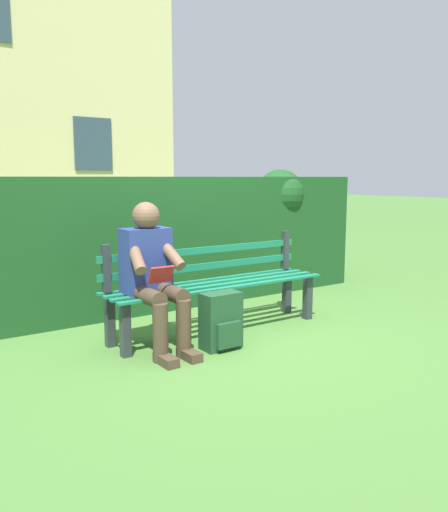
% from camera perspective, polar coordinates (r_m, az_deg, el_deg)
% --- Properties ---
extents(ground, '(60.00, 60.00, 0.00)m').
position_cam_1_polar(ground, '(4.73, -0.70, -8.22)').
color(ground, '#477533').
extents(park_bench, '(2.07, 0.46, 0.83)m').
position_cam_1_polar(park_bench, '(4.67, -1.10, -3.05)').
color(park_bench, '#2D3338').
rests_on(park_bench, ground).
extents(person_seated, '(0.44, 0.73, 1.17)m').
position_cam_1_polar(person_seated, '(4.16, -7.77, -1.81)').
color(person_seated, navy).
rests_on(person_seated, ground).
extents(hedge_backdrop, '(4.65, 0.72, 1.46)m').
position_cam_1_polar(hedge_backdrop, '(5.71, -5.01, 2.07)').
color(hedge_backdrop, '#19471E').
rests_on(hedge_backdrop, ground).
extents(backpack, '(0.31, 0.26, 0.46)m').
position_cam_1_polar(backpack, '(4.21, -0.32, -7.14)').
color(backpack, '#1E4728').
rests_on(backpack, ground).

